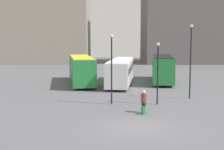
% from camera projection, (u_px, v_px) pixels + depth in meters
% --- Properties ---
extents(ground_plane, '(160.00, 160.00, 0.00)m').
position_uv_depth(ground_plane, '(136.00, 127.00, 19.07)').
color(ground_plane, '#56565B').
extents(building_block_right, '(31.78, 14.70, 26.20)m').
position_uv_depth(building_block_right, '(211.00, 7.00, 73.38)').
color(building_block_right, '#5B5656').
rests_on(building_block_right, ground_plane).
extents(bus_0, '(4.31, 11.81, 3.31)m').
position_uv_depth(bus_0, '(81.00, 69.00, 38.23)').
color(bus_0, '#237A38').
rests_on(bus_0, ground_plane).
extents(bus_1, '(3.94, 12.64, 2.99)m').
position_uv_depth(bus_1, '(121.00, 71.00, 37.79)').
color(bus_1, silver).
rests_on(bus_1, ground_plane).
extents(bus_2, '(3.84, 10.80, 3.33)m').
position_uv_depth(bus_2, '(162.00, 68.00, 39.60)').
color(bus_2, '#237A38').
rests_on(bus_2, ground_plane).
extents(traveler, '(0.56, 0.56, 1.66)m').
position_uv_depth(traveler, '(144.00, 99.00, 22.78)').
color(traveler, black).
rests_on(traveler, ground_plane).
extents(suitcase, '(0.32, 0.38, 0.84)m').
position_uv_depth(suitcase, '(144.00, 110.00, 22.35)').
color(suitcase, '#28844C').
rests_on(suitcase, ground_plane).
extents(lamp_post_0, '(0.28, 0.28, 6.69)m').
position_uv_depth(lamp_post_0, '(191.00, 56.00, 28.05)').
color(lamp_post_0, black).
rests_on(lamp_post_0, ground_plane).
extents(lamp_post_1, '(0.28, 0.28, 5.77)m').
position_uv_depth(lamp_post_1, '(112.00, 64.00, 25.60)').
color(lamp_post_1, black).
rests_on(lamp_post_1, ground_plane).
extents(lamp_post_2, '(0.28, 0.28, 5.10)m').
position_uv_depth(lamp_post_2, '(158.00, 68.00, 25.52)').
color(lamp_post_2, black).
rests_on(lamp_post_2, ground_plane).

